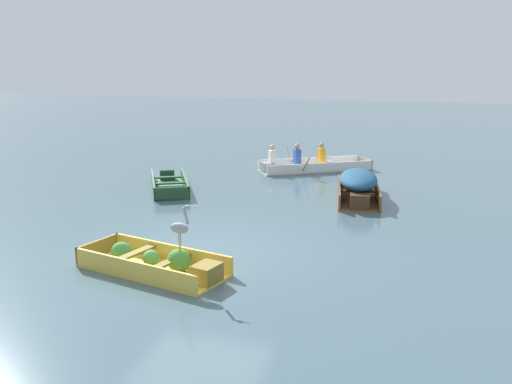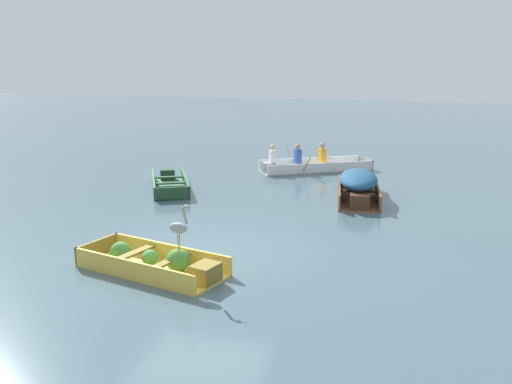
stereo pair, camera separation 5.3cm
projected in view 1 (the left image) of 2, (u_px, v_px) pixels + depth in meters
ground_plane at (198, 250)px, 10.80m from camera, size 80.00×80.00×0.00m
dinghy_yellow_foreground at (157, 263)px, 9.70m from camera, size 2.79×1.65×0.43m
skiff_green_near_moored at (169, 184)px, 15.92m from camera, size 2.06×2.80×0.34m
skiff_wooden_brown_mid_moored at (358, 183)px, 14.56m from camera, size 1.37×2.70×0.75m
rowboat_white_with_crew at (308, 165)px, 18.38m from camera, size 3.61×2.78×0.90m
heron_on_dinghy at (180, 227)px, 9.20m from camera, size 0.45×0.16×0.84m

